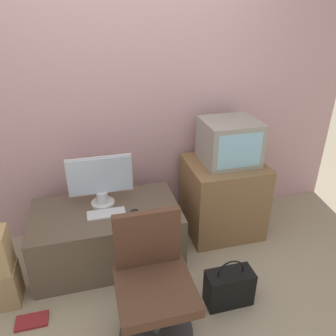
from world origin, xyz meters
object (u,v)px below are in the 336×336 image
Objects in this scene: keyboard at (106,214)px; handbag at (229,287)px; crt_tv at (229,142)px; book at (32,321)px; main_monitor at (101,181)px; mouse at (134,211)px; office_chair at (153,287)px; cardboard_box_lower at (5,285)px.

handbag is (0.80, -0.64, -0.36)m from keyboard.
crt_tv reaches higher than keyboard.
crt_tv is 1.21m from handbag.
keyboard reaches higher than book.
mouse is (0.23, -0.20, -0.20)m from main_monitor.
book is at bearing -132.73° from main_monitor.
office_chair is 2.15× the size of handbag.
main_monitor is 1.09× the size of crt_tv.
book is at bearing -52.65° from cardboard_box_lower.
mouse is at bearing 90.41° from office_chair.
main_monitor is at bearing 139.70° from mouse.
main_monitor is at bearing 135.14° from handbag.
main_monitor is 0.37m from mouse.
crt_tv reaches higher than handbag.
main_monitor is 0.27m from keyboard.
crt_tv is 0.57× the size of office_chair.
main_monitor is at bearing -176.44° from crt_tv.
mouse reaches higher than cardboard_box_lower.
mouse reaches higher than handbag.
cardboard_box_lower is at bearing 127.35° from book.
book is (-1.40, 0.18, -0.13)m from handbag.
main_monitor is 1.70× the size of cardboard_box_lower.
crt_tv is at bearing 3.56° from main_monitor.
cardboard_box_lower is (-1.01, 0.50, -0.22)m from office_chair.
main_monitor is at bearing 47.27° from book.
mouse is at bearing 28.03° from book.
handbag is (0.58, 0.07, -0.23)m from office_chair.
main_monitor is 1.28m from handbag.
main_monitor is at bearing 26.53° from cardboard_box_lower.
mouse is 0.30× the size of book.
cardboard_box_lower is 1.41× the size of book.
crt_tv is at bearing 46.50° from office_chair.
office_chair reaches higher than handbag.
crt_tv is at bearing 13.41° from cardboard_box_lower.
keyboard is 0.76m from office_chair.
crt_tv is 2.19× the size of book.
keyboard is 0.22m from mouse.
mouse reaches higher than book.
keyboard is at bearing 37.77° from book.
book is (-1.72, -0.70, -0.90)m from crt_tv.
office_chair is at bearing -89.59° from mouse.
crt_tv is 2.11m from cardboard_box_lower.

